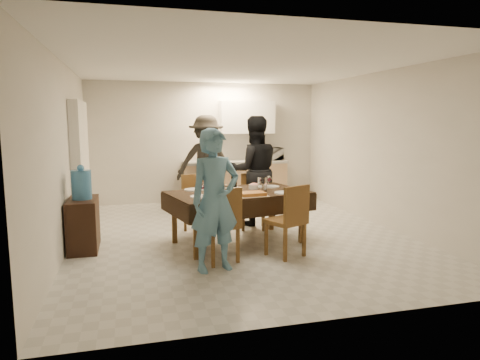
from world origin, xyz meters
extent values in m
cube|color=beige|center=(0.00, 0.00, 0.00)|extent=(5.00, 6.00, 0.02)
cube|color=white|center=(0.00, 0.00, 2.60)|extent=(5.00, 6.00, 0.02)
cube|color=silver|center=(0.00, 3.00, 1.30)|extent=(5.00, 0.02, 2.60)
cube|color=silver|center=(0.00, -3.00, 1.30)|extent=(5.00, 0.02, 2.60)
cube|color=silver|center=(-2.50, 0.00, 1.30)|extent=(0.02, 6.00, 2.60)
cube|color=silver|center=(2.50, 0.00, 1.30)|extent=(0.02, 6.00, 2.60)
cube|color=white|center=(-2.42, 1.20, 1.05)|extent=(0.15, 1.40, 2.10)
cube|color=tan|center=(0.60, 2.68, 0.43)|extent=(2.20, 0.60, 0.86)
cube|color=#989894|center=(0.60, 2.68, 0.89)|extent=(2.24, 0.64, 0.05)
cube|color=white|center=(0.90, 2.82, 1.85)|extent=(1.20, 0.34, 0.70)
cube|color=black|center=(-0.12, -0.40, 0.74)|extent=(2.15, 1.54, 0.04)
cube|color=brown|center=(-0.12, -0.40, 0.36)|extent=(0.07, 0.07, 0.72)
cube|color=brown|center=(-0.57, -1.15, 0.47)|extent=(0.55, 0.55, 0.05)
cube|color=brown|center=(-0.57, -1.35, 0.73)|extent=(0.43, 0.17, 0.47)
cube|color=brown|center=(0.33, -1.15, 0.47)|extent=(0.58, 0.58, 0.05)
cube|color=brown|center=(0.33, -1.35, 0.73)|extent=(0.41, 0.22, 0.47)
cube|color=brown|center=(-0.57, 0.35, 0.45)|extent=(0.54, 0.54, 0.05)
cube|color=brown|center=(-0.57, 0.16, 0.70)|extent=(0.41, 0.18, 0.45)
cube|color=brown|center=(0.33, 0.35, 0.44)|extent=(0.51, 0.51, 0.05)
cube|color=brown|center=(0.33, 0.17, 0.68)|extent=(0.41, 0.15, 0.44)
cube|color=black|center=(-2.28, -0.18, 0.36)|extent=(0.39, 0.77, 0.71)
cylinder|color=#458DCB|center=(-2.28, -0.18, 0.91)|extent=(0.27, 0.27, 0.40)
cylinder|color=white|center=(0.23, -0.45, 0.86)|extent=(0.14, 0.14, 0.21)
cube|color=#D1883D|center=(-0.02, -0.78, 0.78)|extent=(0.43, 0.34, 0.05)
cylinder|color=white|center=(0.18, -0.22, 0.79)|extent=(0.17, 0.17, 0.07)
cylinder|color=white|center=(-0.17, -0.12, 0.78)|extent=(0.22, 0.22, 0.04)
cylinder|color=white|center=(-0.72, -0.70, 0.77)|extent=(0.28, 0.28, 0.02)
cylinder|color=white|center=(0.48, -0.70, 0.77)|extent=(0.29, 0.29, 0.02)
cylinder|color=white|center=(-0.72, -0.10, 0.77)|extent=(0.29, 0.29, 0.02)
cylinder|color=white|center=(0.48, -0.10, 0.77)|extent=(0.26, 0.26, 0.02)
imported|color=white|center=(1.42, 2.68, 1.05)|extent=(0.49, 0.33, 0.27)
imported|color=#588AAB|center=(-0.67, -1.45, 0.85)|extent=(0.70, 0.54, 1.70)
imported|color=black|center=(0.43, 0.65, 0.93)|extent=(0.94, 0.74, 1.86)
imported|color=black|center=(-0.11, 2.23, 0.95)|extent=(1.22, 0.70, 1.89)
camera|label=1|loc=(-1.64, -6.31, 1.78)|focal=32.00mm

